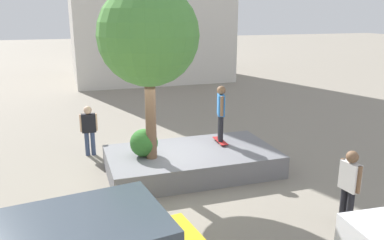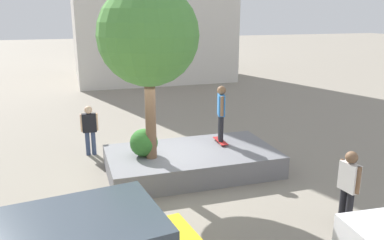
{
  "view_description": "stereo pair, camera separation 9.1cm",
  "coord_description": "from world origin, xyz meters",
  "px_view_note": "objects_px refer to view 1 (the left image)",
  "views": [
    {
      "loc": [
        2.63,
        9.85,
        4.38
      ],
      "look_at": [
        -0.59,
        0.05,
        1.52
      ],
      "focal_mm": 36.58,
      "sensor_mm": 36.0,
      "label": 1
    },
    {
      "loc": [
        2.54,
        9.88,
        4.38
      ],
      "look_at": [
        -0.59,
        0.05,
        1.52
      ],
      "focal_mm": 36.58,
      "sensor_mm": 36.0,
      "label": 2
    }
  ],
  "objects_px": {
    "planter_ledge": "(192,161)",
    "passerby_with_bag": "(89,127)",
    "skateboarder": "(221,109)",
    "skateboard": "(220,141)",
    "bystander_watching": "(349,182)",
    "plaza_tree": "(148,36)"
  },
  "relations": [
    {
      "from": "skateboarder",
      "to": "passerby_with_bag",
      "type": "relative_size",
      "value": 1.03
    },
    {
      "from": "passerby_with_bag",
      "to": "bystander_watching",
      "type": "relative_size",
      "value": 0.97
    },
    {
      "from": "plaza_tree",
      "to": "bystander_watching",
      "type": "relative_size",
      "value": 2.71
    },
    {
      "from": "skateboarder",
      "to": "bystander_watching",
      "type": "height_order",
      "value": "skateboarder"
    },
    {
      "from": "skateboarder",
      "to": "passerby_with_bag",
      "type": "xyz_separation_m",
      "value": [
        3.65,
        -1.87,
        -0.73
      ]
    },
    {
      "from": "planter_ledge",
      "to": "skateboard",
      "type": "height_order",
      "value": "skateboard"
    },
    {
      "from": "planter_ledge",
      "to": "skateboard",
      "type": "distance_m",
      "value": 1.16
    },
    {
      "from": "planter_ledge",
      "to": "passerby_with_bag",
      "type": "xyz_separation_m",
      "value": [
        2.63,
        -2.28,
        0.61
      ]
    },
    {
      "from": "skateboard",
      "to": "bystander_watching",
      "type": "relative_size",
      "value": 0.49
    },
    {
      "from": "plaza_tree",
      "to": "skateboard",
      "type": "distance_m",
      "value": 3.87
    },
    {
      "from": "skateboard",
      "to": "skateboarder",
      "type": "distance_m",
      "value": 0.97
    },
    {
      "from": "bystander_watching",
      "to": "planter_ledge",
      "type": "bearing_deg",
      "value": -58.83
    },
    {
      "from": "plaza_tree",
      "to": "passerby_with_bag",
      "type": "relative_size",
      "value": 2.81
    },
    {
      "from": "skateboard",
      "to": "skateboarder",
      "type": "height_order",
      "value": "skateboarder"
    },
    {
      "from": "planter_ledge",
      "to": "bystander_watching",
      "type": "height_order",
      "value": "bystander_watching"
    },
    {
      "from": "bystander_watching",
      "to": "passerby_with_bag",
      "type": "bearing_deg",
      "value": -50.83
    },
    {
      "from": "skateboarder",
      "to": "skateboard",
      "type": "bearing_deg",
      "value": 180.0
    },
    {
      "from": "skateboard",
      "to": "passerby_with_bag",
      "type": "xyz_separation_m",
      "value": [
        3.65,
        -1.87,
        0.24
      ]
    },
    {
      "from": "plaza_tree",
      "to": "skateboard",
      "type": "bearing_deg",
      "value": -165.38
    },
    {
      "from": "planter_ledge",
      "to": "passerby_with_bag",
      "type": "relative_size",
      "value": 2.94
    },
    {
      "from": "skateboard",
      "to": "planter_ledge",
      "type": "bearing_deg",
      "value": 21.88
    },
    {
      "from": "skateboard",
      "to": "plaza_tree",
      "type": "bearing_deg",
      "value": 14.62
    }
  ]
}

